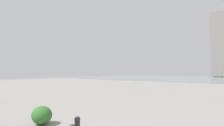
% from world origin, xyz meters
% --- Properties ---
extents(shrub_round, '(0.69, 0.62, 0.58)m').
position_xyz_m(shrub_round, '(3.93, -1.38, 0.29)').
color(shrub_round, '#2D6628').
rests_on(shrub_round, ground).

